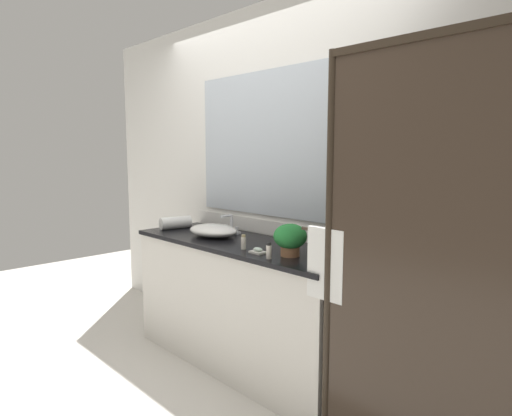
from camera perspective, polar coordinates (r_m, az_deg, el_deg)
ground_plane at (r=3.37m, az=-1.88°, el=-19.52°), size 8.00×8.00×0.00m
wall_back_with_mirror at (r=3.26m, az=2.51°, el=3.54°), size 4.40×0.06×2.60m
vanity_cabinet at (r=3.20m, az=-1.79°, el=-12.25°), size 1.80×0.58×0.90m
shower_enclosure at (r=2.13m, az=17.83°, el=-6.53°), size 1.20×0.59×2.00m
sink_basin at (r=3.27m, az=-5.58°, el=-2.90°), size 0.41×0.30×0.09m
faucet at (r=3.38m, az=-3.29°, el=-2.50°), size 0.17×0.13×0.15m
potted_plant at (r=2.64m, az=4.47°, el=-3.89°), size 0.20×0.20×0.20m
soap_dish at (r=2.72m, az=0.24°, el=-5.59°), size 0.10×0.07×0.04m
amenity_bottle_body_wash at (r=2.83m, az=-1.63°, el=-4.49°), size 0.03×0.03×0.09m
amenity_bottle_lotion at (r=2.58m, az=1.68°, el=-5.63°), size 0.03×0.03×0.10m
rolled_towel_near_edge at (r=3.64m, az=-10.39°, el=-1.88°), size 0.15×0.27×0.10m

